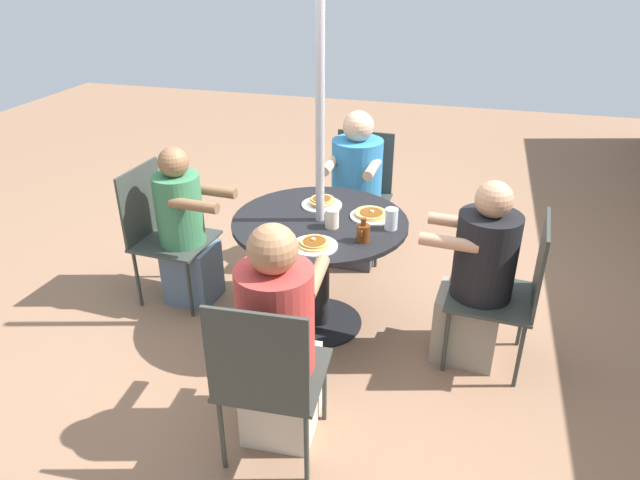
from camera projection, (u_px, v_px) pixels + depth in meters
name	position (u px, v px, depth m)	size (l,w,h in m)	color
ground_plane	(320.00, 323.00, 3.75)	(12.00, 12.00, 0.00)	#8C664C
patio_table	(320.00, 244.00, 3.48)	(1.06, 1.06, 0.75)	black
umbrella_pole	(320.00, 160.00, 3.23)	(0.05, 0.05, 2.25)	#ADADB2
patio_chair_north	(511.00, 287.00, 3.17)	(0.51, 0.51, 0.93)	#333833
diner_north	(477.00, 282.00, 3.23)	(0.37, 0.53, 1.12)	gray
patio_chair_east	(361.00, 187.00, 4.47)	(0.48, 0.48, 0.93)	#333833
diner_east	(355.00, 195.00, 4.31)	(0.54, 0.38, 1.16)	#3D3D42
patio_chair_south	(161.00, 227.00, 3.83)	(0.50, 0.50, 0.93)	#333833
diner_south	(185.00, 233.00, 3.78)	(0.34, 0.52, 1.10)	slate
patio_chair_west	(267.00, 373.00, 2.53)	(0.50, 0.50, 0.93)	#333833
diner_west	(278.00, 345.00, 2.68)	(0.55, 0.38, 1.18)	beige
pancake_plate_a	(314.00, 244.00, 3.09)	(0.25, 0.25, 0.05)	white
pancake_plate_b	(371.00, 215.00, 3.43)	(0.25, 0.25, 0.04)	white
pancake_plate_c	(322.00, 203.00, 3.58)	(0.25, 0.25, 0.06)	white
syrup_bottle	(363.00, 232.00, 3.13)	(0.10, 0.08, 0.14)	#602D0F
coffee_cup	(332.00, 218.00, 3.29)	(0.08, 0.08, 0.11)	beige
drinking_glass_a	(391.00, 219.00, 3.27)	(0.07, 0.07, 0.13)	silver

